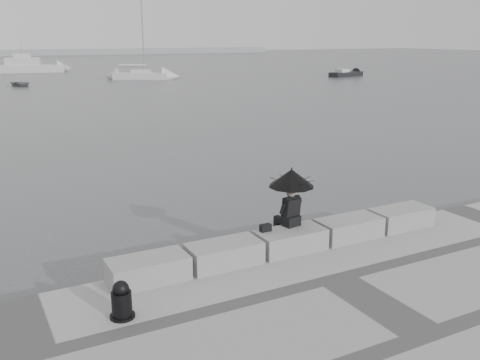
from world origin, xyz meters
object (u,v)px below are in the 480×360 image
seated_person (292,185)px  motor_cruiser (30,66)px  dinghy (21,84)px  sailboat_right (141,75)px  mooring_bollard (122,302)px  small_motorboat (346,74)px

seated_person → motor_cruiser: bearing=78.5°
motor_cruiser → dinghy: size_ratio=3.14×
seated_person → sailboat_right: (14.69, 56.87, -1.44)m
seated_person → mooring_bollard: 4.83m
seated_person → mooring_bollard: size_ratio=1.98×
seated_person → mooring_bollard: seated_person is taller
mooring_bollard → motor_cruiser: size_ratio=0.07×
seated_person → sailboat_right: 58.76m
sailboat_right → mooring_bollard: bearing=-79.3°
mooring_bollard → dinghy: 55.25m
motor_cruiser → mooring_bollard: bearing=-83.9°
small_motorboat → dinghy: small_motorboat is taller
sailboat_right → small_motorboat: bearing=11.5°
mooring_bollard → small_motorboat: bearing=47.9°
seated_person → dinghy: seated_person is taller
motor_cruiser → dinghy: bearing=-87.3°
mooring_bollard → motor_cruiser: (8.53, 79.35, 0.10)m
seated_person → dinghy: size_ratio=0.43×
mooring_bollard → sailboat_right: size_ratio=0.05×
seated_person → motor_cruiser: motor_cruiser is taller
dinghy → small_motorboat: bearing=-30.9°
seated_person → dinghy: 53.64m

